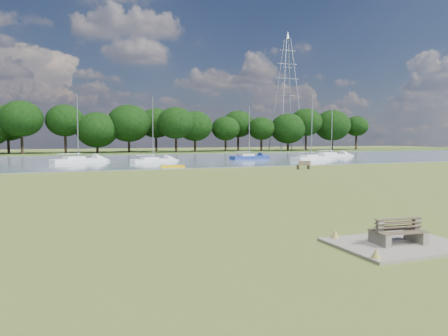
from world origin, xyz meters
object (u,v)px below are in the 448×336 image
object	(u,v)px
pylon	(287,77)
sailboat_1	(78,159)
bench_pair	(398,232)
sailboat_2	(249,156)
sailboat_3	(311,157)
sailboat_5	(331,154)
riverbank_bench	(304,165)
kayak	(173,166)
sailboat_4	(153,159)

from	to	relation	value
pylon	sailboat_1	bearing A→B (deg)	-147.02
bench_pair	sailboat_2	world-z (taller)	sailboat_2
sailboat_2	sailboat_3	xyz separation A→B (m)	(7.68, -5.87, 0.00)
sailboat_2	sailboat_1	bearing A→B (deg)	170.09
sailboat_1	sailboat_5	size ratio (longest dim) A/B	1.02
riverbank_bench	kayak	xyz separation A→B (m)	(-12.99, 7.42, -0.30)
sailboat_4	sailboat_3	bearing A→B (deg)	-23.85
bench_pair	sailboat_5	xyz separation A→B (m)	(33.88, 53.11, 0.08)
kayak	sailboat_4	distance (m)	10.86
sailboat_1	sailboat_5	xyz separation A→B (m)	(42.03, 1.72, -0.03)
pylon	sailboat_1	size ratio (longest dim) A/B	3.08
kayak	sailboat_5	world-z (taller)	sailboat_5
bench_pair	sailboat_1	xyz separation A→B (m)	(-8.16, 51.40, 0.10)
sailboat_2	sailboat_5	size ratio (longest dim) A/B	0.91
bench_pair	sailboat_4	distance (m)	48.88
sailboat_1	riverbank_bench	bearing A→B (deg)	-64.96
kayak	sailboat_2	distance (m)	20.59
sailboat_3	sailboat_5	xyz separation A→B (m)	(8.76, 7.56, -0.01)
sailboat_3	kayak	bearing A→B (deg)	179.78
sailboat_2	sailboat_4	size ratio (longest dim) A/B	0.93
sailboat_2	pylon	bearing A→B (deg)	42.89
sailboat_1	sailboat_3	size ratio (longest dim) A/B	0.93
bench_pair	riverbank_bench	world-z (taller)	bench_pair
riverbank_bench	sailboat_2	world-z (taller)	sailboat_2
bench_pair	sailboat_1	distance (m)	52.04
riverbank_bench	sailboat_2	size ratio (longest dim) A/B	0.19
bench_pair	sailboat_5	size ratio (longest dim) A/B	0.19
sailboat_4	sailboat_1	bearing A→B (deg)	149.61
bench_pair	riverbank_bench	bearing A→B (deg)	69.94
sailboat_2	kayak	bearing A→B (deg)	-149.27
kayak	sailboat_1	bearing A→B (deg)	137.39
riverbank_bench	sailboat_3	world-z (taller)	sailboat_3
pylon	sailboat_1	world-z (taller)	pylon
sailboat_2	sailboat_5	bearing A→B (deg)	-4.12
kayak	sailboat_4	size ratio (longest dim) A/B	0.31
pylon	sailboat_5	xyz separation A→B (m)	(-8.22, -30.89, -17.59)
kayak	sailboat_2	size ratio (longest dim) A/B	0.33
riverbank_bench	kayak	world-z (taller)	riverbank_bench
bench_pair	sailboat_1	size ratio (longest dim) A/B	0.19
sailboat_1	sailboat_5	world-z (taller)	sailboat_1
pylon	sailboat_3	bearing A→B (deg)	-113.84
bench_pair	pylon	world-z (taller)	pylon
bench_pair	sailboat_1	world-z (taller)	sailboat_1
pylon	bench_pair	bearing A→B (deg)	-116.62
sailboat_2	bench_pair	bearing A→B (deg)	-118.70
sailboat_1	sailboat_3	bearing A→B (deg)	-32.74
sailboat_1	kayak	bearing A→B (deg)	-76.09
pylon	sailboat_4	size ratio (longest dim) A/B	3.20
sailboat_1	sailboat_3	distance (m)	33.78
bench_pair	kayak	bearing A→B (deg)	93.03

